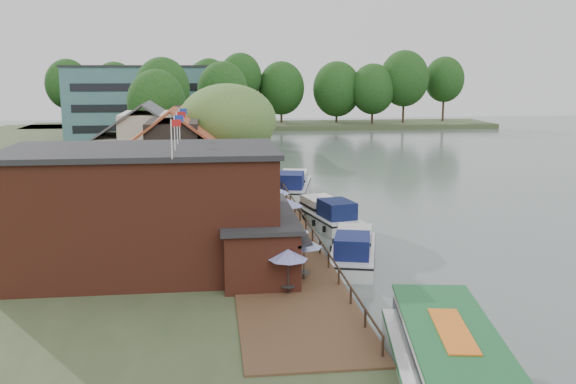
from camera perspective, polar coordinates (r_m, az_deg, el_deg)
name	(u,v)px	position (r m, az deg, el deg)	size (l,w,h in m)	color
ground	(405,272)	(41.64, 10.34, -6.97)	(260.00, 260.00, 0.00)	slate
land_bank	(48,180)	(75.92, -20.53, 0.98)	(50.00, 140.00, 1.00)	#384728
quay_deck	(265,222)	(49.34, -2.02, -2.71)	(6.00, 50.00, 0.10)	#47301E
quay_rail	(299,214)	(50.02, 1.01, -1.99)	(0.20, 49.00, 1.00)	black
pub	(178,209)	(37.68, -9.71, -1.51)	(20.00, 11.00, 7.30)	maroon
hotel_block	(148,103)	(108.37, -12.34, 7.72)	(25.40, 12.40, 12.30)	#38666B
cottage_a	(174,162)	(52.39, -10.10, 2.60)	(8.60, 7.60, 8.50)	black
cottage_b	(147,148)	(62.50, -12.38, 3.83)	(9.60, 8.60, 8.50)	beige
cottage_c	(192,138)	(71.19, -8.51, 4.80)	(7.60, 7.60, 8.50)	black
willow	(228,143)	(57.17, -5.36, 4.37)	(8.60, 8.60, 10.43)	#476B2D
umbrella_0	(288,271)	(33.60, 0.01, -7.05)	(2.08, 2.08, 2.38)	navy
umbrella_1	(304,258)	(35.84, 1.43, -5.91)	(2.05, 2.05, 2.38)	navy
umbrella_2	(292,242)	(39.02, 0.39, -4.50)	(2.09, 2.09, 2.38)	navy
umbrella_3	(282,233)	(41.26, -0.57, -3.65)	(2.09, 2.09, 2.38)	#1C329B
umbrella_4	(271,222)	(44.24, -1.54, -2.65)	(2.46, 2.46, 2.38)	#194A8E
umbrella_5	(287,215)	(46.35, -0.09, -2.02)	(2.32, 2.32, 2.38)	navy
umbrella_6	(275,201)	(51.02, -1.19, -0.83)	(2.45, 2.45, 2.38)	navy
cruiser_0	(353,246)	(42.52, 5.83, -4.80)	(3.18, 9.83, 2.38)	silver
cruiser_1	(327,211)	(52.48, 3.52, -1.70)	(3.27, 10.10, 2.46)	silver
cruiser_2	(293,183)	(64.93, 0.42, 0.84)	(3.49, 10.79, 2.65)	silver
tour_boat	(455,377)	(25.12, 14.61, -15.62)	(4.05, 14.37, 3.14)	silver
swan	(439,344)	(31.03, 13.26, -13.00)	(0.44, 0.44, 0.44)	white
bank_tree_0	(157,118)	(79.83, -11.57, 6.48)	(7.03, 7.03, 11.67)	#143811
bank_tree_1	(163,107)	(87.57, -11.05, 7.39)	(7.26, 7.26, 13.25)	#143811
bank_tree_2	(223,105)	(96.93, -5.81, 7.72)	(7.50, 7.50, 12.83)	#143811
bank_tree_3	(210,97)	(114.50, -6.98, 8.35)	(6.10, 6.10, 13.55)	#143811
bank_tree_4	(210,97)	(125.76, -6.99, 8.39)	(8.23, 8.23, 12.76)	#143811
bank_tree_5	(204,99)	(133.35, -7.46, 8.17)	(7.79, 7.79, 11.15)	#143811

